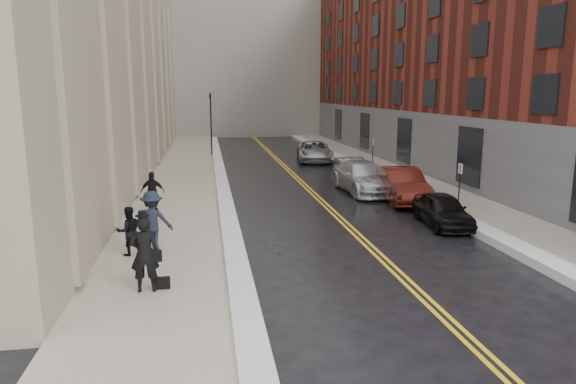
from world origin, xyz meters
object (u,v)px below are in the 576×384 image
object	(u,v)px
car_black	(443,210)
car_maroon	(402,185)
pedestrian_c	(153,192)
pedestrian_main	(144,254)
car_silver_near	(363,177)
car_silver_far	(314,151)
pedestrian_a	(129,231)
pedestrian_b	(152,221)

from	to	relation	value
car_black	car_maroon	size ratio (longest dim) A/B	0.77
pedestrian_c	pedestrian_main	bearing A→B (deg)	99.70
car_silver_near	car_silver_far	bearing A→B (deg)	86.93
pedestrian_main	car_silver_far	bearing A→B (deg)	-113.18
car_black	pedestrian_a	world-z (taller)	pedestrian_a
car_black	pedestrian_main	distance (m)	12.30
car_silver_near	car_silver_far	distance (m)	12.63
car_maroon	car_silver_near	distance (m)	2.86
pedestrian_b	car_silver_far	bearing A→B (deg)	-112.56
pedestrian_b	pedestrian_c	world-z (taller)	pedestrian_b
car_black	pedestrian_b	world-z (taller)	pedestrian_b
car_black	pedestrian_main	bearing A→B (deg)	-148.07
car_silver_far	pedestrian_a	bearing A→B (deg)	-108.16
car_silver_near	car_silver_far	world-z (taller)	car_silver_near
car_maroon	pedestrian_a	distance (m)	13.79
car_black	pedestrian_main	world-z (taller)	pedestrian_main
pedestrian_a	car_silver_far	bearing A→B (deg)	-137.59
car_silver_near	pedestrian_main	world-z (taller)	pedestrian_main
pedestrian_a	pedestrian_b	size ratio (longest dim) A/B	0.80
car_silver_near	pedestrian_main	distance (m)	16.24
car_maroon	pedestrian_c	size ratio (longest dim) A/B	2.86
car_black	pedestrian_a	distance (m)	12.03
car_silver_far	pedestrian_main	xyz separation A→B (m)	(-9.88, -25.51, 0.39)
car_silver_far	pedestrian_c	size ratio (longest dim) A/B	3.18
pedestrian_a	pedestrian_c	world-z (taller)	pedestrian_c
car_silver_near	pedestrian_main	size ratio (longest dim) A/B	2.76
car_maroon	pedestrian_main	bearing A→B (deg)	-131.80
car_maroon	pedestrian_main	xyz separation A→B (m)	(-11.01, -10.26, 0.34)
pedestrian_b	pedestrian_c	xyz separation A→B (m)	(-0.55, 5.70, -0.12)
pedestrian_b	pedestrian_a	bearing A→B (deg)	32.18
car_silver_far	car_silver_near	bearing A→B (deg)	-82.43
car_black	car_silver_near	bearing A→B (deg)	102.97
car_maroon	pedestrian_main	distance (m)	15.05
car_silver_near	pedestrian_a	size ratio (longest dim) A/B	3.55
car_silver_far	pedestrian_main	distance (m)	27.36
car_black	pedestrian_c	distance (m)	12.22
car_maroon	pedestrian_b	distance (m)	12.98
car_black	pedestrian_c	size ratio (longest dim) A/B	2.20
car_silver_far	pedestrian_main	world-z (taller)	pedestrian_main
pedestrian_main	pedestrian_c	world-z (taller)	pedestrian_main
pedestrian_b	pedestrian_c	size ratio (longest dim) A/B	1.14
pedestrian_b	car_maroon	bearing A→B (deg)	-147.23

